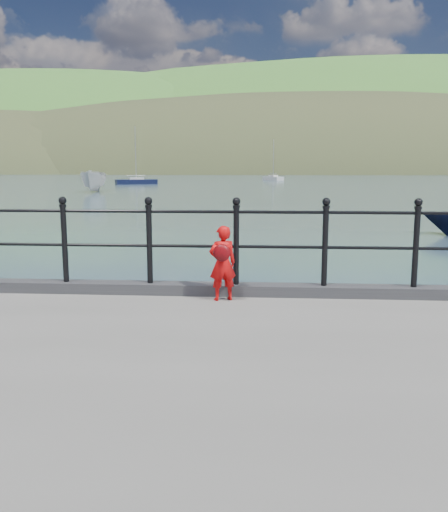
# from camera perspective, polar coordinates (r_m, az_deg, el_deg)

# --- Properties ---
(ground) EXTENTS (600.00, 600.00, 0.00)m
(ground) POSITION_cam_1_polar(r_m,az_deg,el_deg) (8.00, -3.07, -10.73)
(ground) COLOR #2D4251
(ground) RESTS_ON ground
(kerb) EXTENTS (60.00, 0.30, 0.15)m
(kerb) POSITION_cam_1_polar(r_m,az_deg,el_deg) (7.55, -3.28, -3.45)
(kerb) COLOR #28282B
(kerb) RESTS_ON quay
(railing) EXTENTS (18.11, 0.11, 1.20)m
(railing) POSITION_cam_1_polar(r_m,az_deg,el_deg) (7.42, -3.34, 2.19)
(railing) COLOR black
(railing) RESTS_ON kerb
(far_shore) EXTENTS (830.00, 200.00, 156.00)m
(far_shore) POSITION_cam_1_polar(r_m,az_deg,el_deg) (250.96, 12.64, 3.50)
(far_shore) COLOR #333A21
(far_shore) RESTS_ON ground
(child) EXTENTS (0.42, 0.36, 0.99)m
(child) POSITION_cam_1_polar(r_m,az_deg,el_deg) (7.11, -0.15, -0.70)
(child) COLOR red
(child) RESTS_ON quay
(launch_white) EXTENTS (2.83, 6.09, 2.28)m
(launch_white) POSITION_cam_1_polar(r_m,az_deg,el_deg) (58.22, -13.48, 7.66)
(launch_white) COLOR silver
(launch_white) RESTS_ON ground
(sailboat_deep) EXTENTS (3.96, 5.23, 7.78)m
(sailboat_deep) POSITION_cam_1_polar(r_m,az_deg,el_deg) (103.21, 5.19, 8.14)
(sailboat_deep) COLOR beige
(sailboat_deep) RESTS_ON ground
(sailboat_left) EXTENTS (6.27, 4.29, 8.61)m
(sailboat_left) POSITION_cam_1_polar(r_m,az_deg,el_deg) (82.38, -9.21, 7.71)
(sailboat_left) COLOR black
(sailboat_left) RESTS_ON ground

